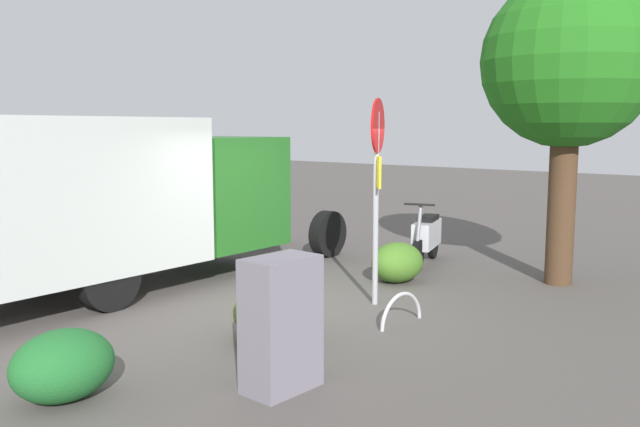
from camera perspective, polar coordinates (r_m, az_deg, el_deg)
The scene contains 10 objects.
ground_plane at distance 9.80m, azimuth -1.62°, elevation -7.49°, with size 60.00×60.00×0.00m, color #524C48.
box_truck_near at distance 10.59m, azimuth -18.03°, elevation 1.65°, with size 8.06×2.39×2.67m.
motorcycle at distance 12.41m, azimuth 9.13°, elevation -1.94°, with size 1.75×0.78×1.20m.
stop_sign at distance 9.33m, azimuth 4.91°, elevation 3.85°, with size 0.71×0.33×2.92m.
street_tree at distance 11.27m, azimuth 20.54°, elevation 11.87°, with size 2.69×2.69×4.89m.
utility_cabinet at distance 6.46m, azimuth -3.36°, elevation -9.44°, with size 0.73×0.45×1.31m, color slate.
bike_rack_hoop at distance 8.73m, azimuth 7.00°, elevation -9.42°, with size 0.85×0.85×0.05m, color #B7B7BC.
shrub_near_sign at distance 6.75m, azimuth -21.21°, elevation -12.06°, with size 0.98×0.80×0.67m, color #1F6329.
shrub_mid_verge at distance 8.09m, azimuth -4.29°, elevation -8.31°, with size 0.97×0.80×0.66m, color #506927.
shrub_by_tree at distance 10.95m, azimuth 6.65°, elevation -4.19°, with size 0.96×0.79×0.65m, color #416F22.
Camera 1 is at (7.08, 6.29, 2.53)m, focal length 37.26 mm.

